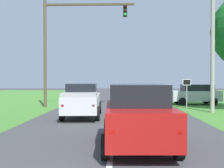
{
  "coord_description": "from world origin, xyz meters",
  "views": [
    {
      "loc": [
        0.28,
        -4.35,
        2.22
      ],
      "look_at": [
        -0.31,
        15.23,
        1.94
      ],
      "focal_mm": 44.31,
      "sensor_mm": 36.0,
      "label": 1
    }
  ],
  "objects_px": {
    "keep_moving_sign": "(187,89)",
    "red_suv_near": "(137,114)",
    "utility_pole_right": "(213,40)",
    "crossing_suv_far": "(195,94)",
    "pickup_truck_lead": "(82,100)",
    "traffic_light": "(66,36)"
  },
  "relations": [
    {
      "from": "keep_moving_sign",
      "to": "red_suv_near",
      "type": "bearing_deg",
      "value": -111.1
    },
    {
      "from": "keep_moving_sign",
      "to": "utility_pole_right",
      "type": "distance_m",
      "value": 3.95
    },
    {
      "from": "keep_moving_sign",
      "to": "crossing_suv_far",
      "type": "height_order",
      "value": "keep_moving_sign"
    },
    {
      "from": "pickup_truck_lead",
      "to": "utility_pole_right",
      "type": "distance_m",
      "value": 9.81
    },
    {
      "from": "traffic_light",
      "to": "utility_pole_right",
      "type": "relative_size",
      "value": 0.89
    },
    {
      "from": "keep_moving_sign",
      "to": "pickup_truck_lead",
      "type": "bearing_deg",
      "value": -150.75
    },
    {
      "from": "traffic_light",
      "to": "crossing_suv_far",
      "type": "xyz_separation_m",
      "value": [
        11.16,
        2.96,
        -4.84
      ]
    },
    {
      "from": "red_suv_near",
      "to": "utility_pole_right",
      "type": "distance_m",
      "value": 12.06
    },
    {
      "from": "traffic_light",
      "to": "utility_pole_right",
      "type": "bearing_deg",
      "value": -16.5
    },
    {
      "from": "traffic_light",
      "to": "pickup_truck_lead",
      "type": "bearing_deg",
      "value": -70.17
    },
    {
      "from": "pickup_truck_lead",
      "to": "keep_moving_sign",
      "type": "relative_size",
      "value": 2.19
    },
    {
      "from": "traffic_light",
      "to": "keep_moving_sign",
      "type": "height_order",
      "value": "traffic_light"
    },
    {
      "from": "red_suv_near",
      "to": "keep_moving_sign",
      "type": "relative_size",
      "value": 1.97
    },
    {
      "from": "red_suv_near",
      "to": "pickup_truck_lead",
      "type": "height_order",
      "value": "red_suv_near"
    },
    {
      "from": "utility_pole_right",
      "to": "pickup_truck_lead",
      "type": "bearing_deg",
      "value": -162.54
    },
    {
      "from": "utility_pole_right",
      "to": "keep_moving_sign",
      "type": "bearing_deg",
      "value": 137.85
    },
    {
      "from": "red_suv_near",
      "to": "traffic_light",
      "type": "distance_m",
      "value": 14.7
    },
    {
      "from": "crossing_suv_far",
      "to": "utility_pole_right",
      "type": "distance_m",
      "value": 7.34
    },
    {
      "from": "red_suv_near",
      "to": "keep_moving_sign",
      "type": "xyz_separation_m",
      "value": [
        4.3,
        11.15,
        0.46
      ]
    },
    {
      "from": "red_suv_near",
      "to": "traffic_light",
      "type": "bearing_deg",
      "value": 110.77
    },
    {
      "from": "pickup_truck_lead",
      "to": "keep_moving_sign",
      "type": "bearing_deg",
      "value": 29.25
    },
    {
      "from": "pickup_truck_lead",
      "to": "traffic_light",
      "type": "bearing_deg",
      "value": 109.83
    }
  ]
}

